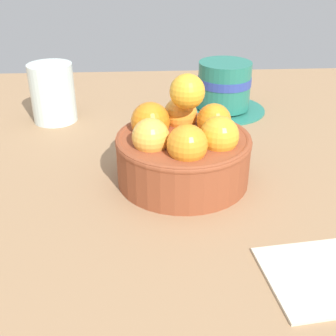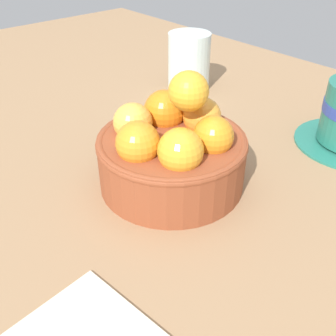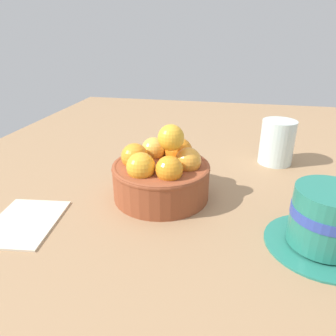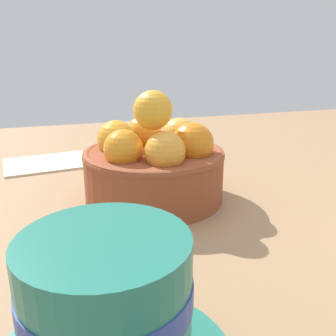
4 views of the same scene
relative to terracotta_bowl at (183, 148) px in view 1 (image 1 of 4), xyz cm
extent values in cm
cube|color=#997551|center=(-0.02, 0.05, -6.05)|extent=(158.23, 98.56, 3.26)
cylinder|color=brown|center=(-0.02, 0.05, -1.44)|extent=(16.39, 16.39, 5.97)
torus|color=brown|center=(-0.02, 0.05, 1.15)|extent=(16.59, 16.59, 1.00)
sphere|color=orange|center=(-4.00, -2.17, 2.64)|extent=(4.31, 4.31, 4.31)
sphere|color=orange|center=(-0.09, -4.51, 2.64)|extent=(4.37, 4.37, 4.37)
sphere|color=orange|center=(3.90, -2.29, 2.64)|extent=(4.89, 4.89, 4.89)
sphere|color=#F3AF43|center=(3.97, 2.27, 2.64)|extent=(4.37, 4.37, 4.37)
sphere|color=orange|center=(0.05, 4.61, 2.64)|extent=(4.59, 4.59, 4.59)
sphere|color=gold|center=(-3.93, 2.39, 2.64)|extent=(4.62, 4.62, 4.62)
sphere|color=gold|center=(-0.55, -1.76, 6.60)|extent=(4.27, 4.27, 4.27)
cylinder|color=#257463|center=(-9.21, -23.98, -4.12)|extent=(14.63, 14.63, 0.60)
cylinder|color=#237260|center=(-9.21, -23.98, 0.14)|extent=(8.98, 8.98, 7.93)
cylinder|color=#2D4299|center=(-9.21, -23.98, 0.92)|extent=(9.14, 9.14, 1.43)
cylinder|color=silver|center=(19.38, -21.00, 0.31)|extent=(7.11, 7.11, 9.45)
cube|color=beige|center=(-12.38, 18.48, -4.12)|extent=(13.73, 11.02, 0.60)
camera|label=1|loc=(4.60, 47.91, 23.32)|focal=46.65mm
camera|label=2|loc=(-28.20, 25.12, 22.86)|focal=42.67mm
camera|label=3|loc=(-46.37, -10.57, 22.30)|focal=33.02mm
camera|label=4|loc=(-11.11, -40.79, 13.19)|focal=40.10mm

